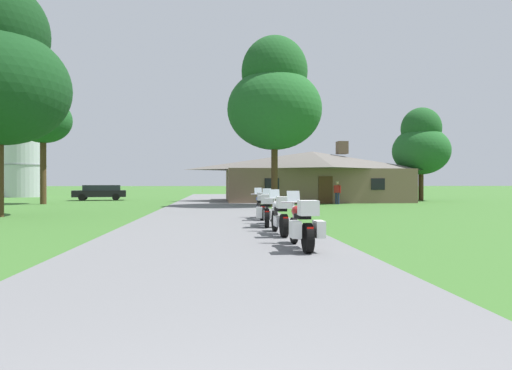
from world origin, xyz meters
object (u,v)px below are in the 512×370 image
(bystander_red_shirt_near_lodge, at_px, (337,191))
(tree_by_lodge_front, at_px, (274,99))
(motorcycle_red_nearest_to_camera, at_px, (303,225))
(motorcycle_blue_farthest_in_row, at_px, (261,206))
(motorcycle_green_third_in_row, at_px, (267,210))
(metal_silo_distant, at_px, (26,160))
(motorcycle_white_second_in_row, at_px, (280,215))
(tree_right_of_lodge, at_px, (421,144))
(parked_black_suv_far_left, at_px, (100,192))
(tree_left_far, at_px, (43,114))

(bystander_red_shirt_near_lodge, height_order, tree_by_lodge_front, tree_by_lodge_front)
(motorcycle_red_nearest_to_camera, distance_m, tree_by_lodge_front, 19.89)
(motorcycle_red_nearest_to_camera, xyz_separation_m, motorcycle_blue_farthest_in_row, (-0.10, 8.03, 0.01))
(motorcycle_green_third_in_row, height_order, motorcycle_blue_farthest_in_row, same)
(tree_by_lodge_front, relative_size, metal_silo_distant, 1.36)
(motorcycle_red_nearest_to_camera, relative_size, tree_by_lodge_front, 0.18)
(motorcycle_green_third_in_row, bearing_deg, motorcycle_blue_farthest_in_row, 95.07)
(motorcycle_green_third_in_row, xyz_separation_m, motorcycle_blue_farthest_in_row, (0.08, 2.87, 0.01))
(motorcycle_white_second_in_row, xyz_separation_m, tree_right_of_lodge, (16.73, 24.51, 4.51))
(motorcycle_white_second_in_row, xyz_separation_m, motorcycle_green_third_in_row, (-0.09, 2.44, -0.01))
(tree_right_of_lodge, bearing_deg, motorcycle_red_nearest_to_camera, -121.41)
(tree_by_lodge_front, distance_m, parked_black_suv_far_left, 19.67)
(motorcycle_white_second_in_row, distance_m, motorcycle_blue_farthest_in_row, 5.31)
(tree_right_of_lodge, relative_size, tree_by_lodge_front, 0.74)
(bystander_red_shirt_near_lodge, bearing_deg, motorcycle_blue_farthest_in_row, 97.49)
(motorcycle_red_nearest_to_camera, height_order, motorcycle_white_second_in_row, same)
(tree_left_far, height_order, tree_by_lodge_front, tree_by_lodge_front)
(bystander_red_shirt_near_lodge, bearing_deg, parked_black_suv_far_left, 11.17)
(motorcycle_red_nearest_to_camera, distance_m, tree_left_far, 28.37)
(tree_left_far, distance_m, tree_by_lodge_front, 17.47)
(motorcycle_red_nearest_to_camera, xyz_separation_m, tree_right_of_lodge, (16.63, 27.23, 4.52))
(motorcycle_green_third_in_row, xyz_separation_m, bystander_red_shirt_near_lodge, (7.22, 16.03, 0.34))
(parked_black_suv_far_left, bearing_deg, motorcycle_blue_farthest_in_row, -161.78)
(motorcycle_white_second_in_row, xyz_separation_m, motorcycle_blue_farthest_in_row, (-0.00, 5.31, 0.00))
(motorcycle_green_third_in_row, distance_m, metal_silo_distant, 43.38)
(tree_left_far, height_order, tree_right_of_lodge, tree_left_far)
(bystander_red_shirt_near_lodge, relative_size, metal_silo_distant, 0.20)
(motorcycle_blue_farthest_in_row, distance_m, tree_left_far, 22.16)
(motorcycle_white_second_in_row, height_order, motorcycle_green_third_in_row, same)
(motorcycle_white_second_in_row, xyz_separation_m, tree_by_lodge_front, (2.05, 15.92, 6.65))
(motorcycle_green_third_in_row, height_order, parked_black_suv_far_left, parked_black_suv_far_left)
(motorcycle_white_second_in_row, height_order, metal_silo_distant, metal_silo_distant)
(motorcycle_green_third_in_row, distance_m, bystander_red_shirt_near_lodge, 17.59)
(metal_silo_distant, relative_size, parked_black_suv_far_left, 1.73)
(metal_silo_distant, distance_m, parked_black_suv_far_left, 16.23)
(motorcycle_red_nearest_to_camera, relative_size, motorcycle_blue_farthest_in_row, 1.00)
(motorcycle_blue_farthest_in_row, relative_size, metal_silo_distant, 0.25)
(motorcycle_white_second_in_row, relative_size, metal_silo_distant, 0.25)
(tree_left_far, xyz_separation_m, parked_black_suv_far_left, (2.31, 6.86, -5.98))
(tree_by_lodge_front, relative_size, parked_black_suv_far_left, 2.35)
(bystander_red_shirt_near_lodge, bearing_deg, motorcycle_red_nearest_to_camera, 107.59)
(bystander_red_shirt_near_lodge, height_order, metal_silo_distant, metal_silo_distant)
(motorcycle_red_nearest_to_camera, height_order, motorcycle_blue_farthest_in_row, same)
(motorcycle_red_nearest_to_camera, bearing_deg, motorcycle_blue_farthest_in_row, 89.44)
(tree_left_far, bearing_deg, metal_silo_distant, 116.82)
(motorcycle_blue_farthest_in_row, height_order, tree_by_lodge_front, tree_by_lodge_front)
(motorcycle_green_third_in_row, relative_size, tree_by_lodge_front, 0.18)
(tree_left_far, height_order, parked_black_suv_far_left, tree_left_far)
(parked_black_suv_far_left, bearing_deg, tree_by_lodge_front, -139.70)
(tree_left_far, bearing_deg, motorcycle_green_third_in_row, -51.16)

